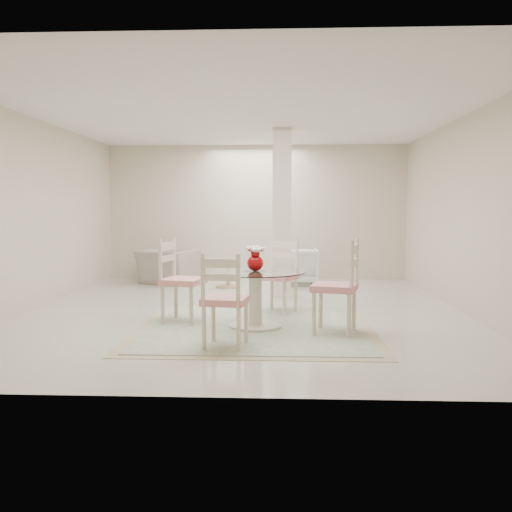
{
  "coord_description": "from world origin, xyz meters",
  "views": [
    {
      "loc": [
        0.47,
        -7.47,
        1.43
      ],
      "look_at": [
        0.18,
        -0.9,
        0.85
      ],
      "focal_mm": 38.0,
      "sensor_mm": 36.0,
      "label": 1
    }
  ],
  "objects_px": {
    "dining_chair_north": "(280,270)",
    "column": "(282,213)",
    "dining_chair_west": "(177,274)",
    "red_vase": "(255,259)",
    "dining_chair_south": "(224,293)",
    "dining_chair_east": "(342,280)",
    "recliner_taupe": "(168,267)",
    "armchair_white": "(298,266)",
    "side_table": "(228,276)",
    "dining_table": "(255,299)"
  },
  "relations": [
    {
      "from": "recliner_taupe",
      "to": "red_vase",
      "type": "bearing_deg",
      "value": 137.99
    },
    {
      "from": "column",
      "to": "side_table",
      "type": "bearing_deg",
      "value": 135.48
    },
    {
      "from": "armchair_white",
      "to": "dining_table",
      "type": "bearing_deg",
      "value": 80.22
    },
    {
      "from": "dining_chair_south",
      "to": "side_table",
      "type": "xyz_separation_m",
      "value": [
        -0.37,
        4.33,
        -0.36
      ]
    },
    {
      "from": "dining_chair_south",
      "to": "armchair_white",
      "type": "bearing_deg",
      "value": -92.35
    },
    {
      "from": "red_vase",
      "to": "dining_chair_east",
      "type": "relative_size",
      "value": 0.25
    },
    {
      "from": "red_vase",
      "to": "armchair_white",
      "type": "height_order",
      "value": "red_vase"
    },
    {
      "from": "dining_chair_west",
      "to": "dining_chair_south",
      "type": "height_order",
      "value": "dining_chair_west"
    },
    {
      "from": "side_table",
      "to": "recliner_taupe",
      "type": "bearing_deg",
      "value": 157.98
    },
    {
      "from": "side_table",
      "to": "dining_chair_east",
      "type": "bearing_deg",
      "value": -65.82
    },
    {
      "from": "recliner_taupe",
      "to": "armchair_white",
      "type": "bearing_deg",
      "value": -157.56
    },
    {
      "from": "dining_chair_east",
      "to": "red_vase",
      "type": "bearing_deg",
      "value": -90.59
    },
    {
      "from": "dining_chair_east",
      "to": "dining_chair_south",
      "type": "xyz_separation_m",
      "value": [
        -1.26,
        -0.7,
        -0.05
      ]
    },
    {
      "from": "column",
      "to": "dining_chair_east",
      "type": "bearing_deg",
      "value": -76.07
    },
    {
      "from": "dining_chair_east",
      "to": "armchair_white",
      "type": "bearing_deg",
      "value": -159.7
    },
    {
      "from": "dining_table",
      "to": "dining_chair_west",
      "type": "relative_size",
      "value": 1.02
    },
    {
      "from": "column",
      "to": "red_vase",
      "type": "height_order",
      "value": "column"
    },
    {
      "from": "dining_chair_south",
      "to": "recliner_taupe",
      "type": "height_order",
      "value": "dining_chair_south"
    },
    {
      "from": "dining_chair_north",
      "to": "armchair_white",
      "type": "relative_size",
      "value": 1.51
    },
    {
      "from": "column",
      "to": "dining_chair_west",
      "type": "distance_m",
      "value": 2.59
    },
    {
      "from": "dining_table",
      "to": "armchair_white",
      "type": "distance_m",
      "value": 3.9
    },
    {
      "from": "red_vase",
      "to": "dining_chair_east",
      "type": "xyz_separation_m",
      "value": [
        0.99,
        -0.29,
        -0.21
      ]
    },
    {
      "from": "dining_chair_south",
      "to": "dining_chair_east",
      "type": "bearing_deg",
      "value": -142.67
    },
    {
      "from": "red_vase",
      "to": "side_table",
      "type": "relative_size",
      "value": 0.64
    },
    {
      "from": "dining_chair_west",
      "to": "red_vase",
      "type": "bearing_deg",
      "value": -91.69
    },
    {
      "from": "dining_chair_south",
      "to": "recliner_taupe",
      "type": "distance_m",
      "value": 5.08
    },
    {
      "from": "recliner_taupe",
      "to": "dining_chair_north",
      "type": "bearing_deg",
      "value": 149.15
    },
    {
      "from": "red_vase",
      "to": "armchair_white",
      "type": "xyz_separation_m",
      "value": [
        0.64,
        3.85,
        -0.5
      ]
    },
    {
      "from": "dining_chair_west",
      "to": "dining_chair_south",
      "type": "bearing_deg",
      "value": -136.33
    },
    {
      "from": "dining_table",
      "to": "dining_chair_east",
      "type": "distance_m",
      "value": 1.06
    },
    {
      "from": "dining_chair_north",
      "to": "recliner_taupe",
      "type": "bearing_deg",
      "value": 152.74
    },
    {
      "from": "column",
      "to": "red_vase",
      "type": "bearing_deg",
      "value": -97.61
    },
    {
      "from": "dining_chair_east",
      "to": "dining_chair_north",
      "type": "xyz_separation_m",
      "value": [
        -0.69,
        1.26,
        -0.03
      ]
    },
    {
      "from": "dining_table",
      "to": "column",
      "type": "bearing_deg",
      "value": 82.37
    },
    {
      "from": "column",
      "to": "dining_chair_east",
      "type": "distance_m",
      "value": 2.86
    },
    {
      "from": "dining_chair_north",
      "to": "column",
      "type": "bearing_deg",
      "value": 114.82
    },
    {
      "from": "dining_chair_west",
      "to": "side_table",
      "type": "xyz_separation_m",
      "value": [
        0.34,
        3.06,
        -0.4
      ]
    },
    {
      "from": "dining_chair_east",
      "to": "armchair_white",
      "type": "distance_m",
      "value": 4.16
    },
    {
      "from": "column",
      "to": "side_table",
      "type": "relative_size",
      "value": 5.8
    },
    {
      "from": "red_vase",
      "to": "dining_chair_north",
      "type": "height_order",
      "value": "dining_chair_north"
    },
    {
      "from": "dining_table",
      "to": "red_vase",
      "type": "xyz_separation_m",
      "value": [
        0.0,
        -0.0,
        0.49
      ]
    },
    {
      "from": "dining_table",
      "to": "dining_chair_south",
      "type": "xyz_separation_m",
      "value": [
        -0.28,
        -0.98,
        0.22
      ]
    },
    {
      "from": "dining_chair_north",
      "to": "dining_table",
      "type": "bearing_deg",
      "value": -81.07
    },
    {
      "from": "dining_chair_east",
      "to": "column",
      "type": "bearing_deg",
      "value": -150.52
    },
    {
      "from": "column",
      "to": "armchair_white",
      "type": "height_order",
      "value": "column"
    },
    {
      "from": "recliner_taupe",
      "to": "armchair_white",
      "type": "xyz_separation_m",
      "value": [
        2.5,
        0.01,
        0.02
      ]
    },
    {
      "from": "dining_table",
      "to": "dining_chair_south",
      "type": "relative_size",
      "value": 1.1
    },
    {
      "from": "dining_chair_north",
      "to": "dining_chair_west",
      "type": "bearing_deg",
      "value": -125.75
    },
    {
      "from": "red_vase",
      "to": "dining_chair_west",
      "type": "xyz_separation_m",
      "value": [
        -0.99,
        0.28,
        -0.22
      ]
    },
    {
      "from": "dining_table",
      "to": "dining_chair_north",
      "type": "height_order",
      "value": "dining_chair_north"
    }
  ]
}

